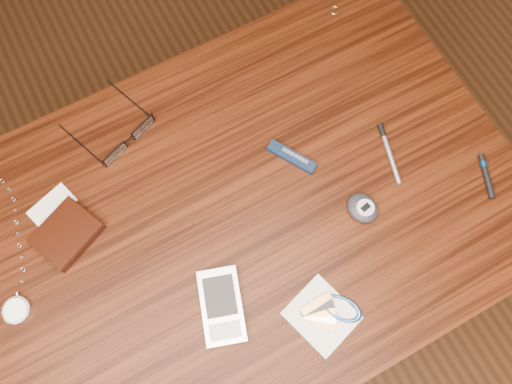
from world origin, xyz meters
TOP-DOWN VIEW (x-y plane):
  - ground at (0.00, 0.00)m, footprint 3.80×3.80m
  - desk at (0.00, 0.00)m, footprint 1.00×0.70m
  - wallet_and_card at (-0.30, 0.11)m, footprint 0.13×0.16m
  - eyeglasses at (-0.13, 0.22)m, footprint 0.17×0.17m
  - gold_ring at (0.37, 0.29)m, footprint 0.03×0.03m
  - pocket_watch at (-0.42, 0.04)m, footprint 0.10×0.35m
  - pda_phone at (-0.11, -0.13)m, footprint 0.10×0.14m
  - pedometer at (0.19, -0.10)m, footprint 0.06×0.07m
  - notepad_keys at (0.04, -0.23)m, footprint 0.13×0.13m
  - pocket_knife at (0.12, 0.05)m, footprint 0.07×0.09m
  - silver_pen at (0.29, -0.02)m, footprint 0.04×0.12m
  - black_blue_pen at (0.42, -0.15)m, footprint 0.04×0.08m

SIDE VIEW (x-z plane):
  - ground at x=0.00m, z-range 0.00..0.00m
  - desk at x=0.00m, z-range 0.27..1.02m
  - gold_ring at x=0.37m, z-range 0.75..0.75m
  - notepad_keys at x=0.04m, z-range 0.75..0.76m
  - silver_pen at x=0.29m, z-range 0.75..0.76m
  - black_blue_pen at x=0.42m, z-range 0.75..0.76m
  - pocket_knife at x=0.12m, z-range 0.75..0.76m
  - pocket_watch at x=-0.42m, z-range 0.75..0.76m
  - pda_phone at x=-0.11m, z-range 0.75..0.77m
  - pedometer at x=0.19m, z-range 0.75..0.77m
  - wallet_and_card at x=-0.30m, z-range 0.75..0.77m
  - eyeglasses at x=-0.13m, z-range 0.75..0.78m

